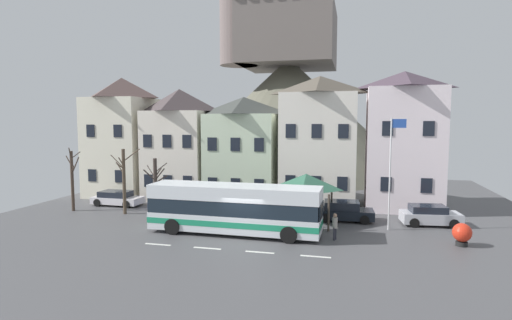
% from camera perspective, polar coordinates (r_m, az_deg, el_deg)
% --- Properties ---
extents(ground_plane, '(40.00, 60.00, 0.07)m').
position_cam_1_polar(ground_plane, '(24.88, -1.80, -11.09)').
color(ground_plane, '#4C4B4E').
extents(townhouse_00, '(5.42, 6.13, 11.15)m').
position_cam_1_polar(townhouse_00, '(41.16, -18.02, 3.10)').
color(townhouse_00, silver).
rests_on(townhouse_00, ground_plane).
extents(townhouse_01, '(5.46, 5.35, 9.95)m').
position_cam_1_polar(townhouse_01, '(38.02, -10.55, 2.20)').
color(townhouse_01, silver).
rests_on(townhouse_01, ground_plane).
extents(townhouse_02, '(5.99, 5.23, 9.16)m').
position_cam_1_polar(townhouse_02, '(35.94, -1.72, 1.47)').
color(townhouse_02, beige).
rests_on(townhouse_02, ground_plane).
extents(townhouse_03, '(6.09, 5.29, 10.79)m').
position_cam_1_polar(townhouse_03, '(34.77, 8.82, 2.63)').
color(townhouse_03, silver).
rests_on(townhouse_03, ground_plane).
extents(townhouse_04, '(5.72, 5.95, 11.03)m').
position_cam_1_polar(townhouse_04, '(35.18, 19.81, 2.60)').
color(townhouse_04, white).
rests_on(townhouse_04, ground_plane).
extents(hilltop_castle, '(33.82, 33.82, 25.38)m').
position_cam_1_polar(hilltop_castle, '(57.31, 4.43, 7.05)').
color(hilltop_castle, '#636150').
rests_on(hilltop_castle, ground_plane).
extents(transit_bus, '(10.90, 2.83, 3.07)m').
position_cam_1_polar(transit_bus, '(25.81, -3.02, -6.88)').
color(transit_bus, silver).
rests_on(transit_bus, ground_plane).
extents(bus_shelter, '(3.60, 3.60, 3.47)m').
position_cam_1_polar(bus_shelter, '(28.22, 7.01, -3.04)').
color(bus_shelter, '#473D33').
rests_on(bus_shelter, ground_plane).
extents(parked_car_00, '(4.13, 2.17, 1.40)m').
position_cam_1_polar(parked_car_00, '(29.93, 12.10, -6.98)').
color(parked_car_00, black).
rests_on(parked_car_00, ground_plane).
extents(parked_car_01, '(3.99, 2.22, 1.36)m').
position_cam_1_polar(parked_car_01, '(30.42, 23.06, -7.12)').
color(parked_car_01, silver).
rests_on(parked_car_01, ground_plane).
extents(parked_car_02, '(4.52, 2.30, 1.36)m').
position_cam_1_polar(parked_car_02, '(32.93, -11.05, -5.85)').
color(parked_car_02, navy).
rests_on(parked_car_02, ground_plane).
extents(parked_car_03, '(4.17, 2.02, 1.20)m').
position_cam_1_polar(parked_car_03, '(36.45, -18.79, -5.06)').
color(parked_car_03, silver).
rests_on(parked_car_03, ground_plane).
extents(pedestrian_00, '(0.29, 0.29, 1.50)m').
position_cam_1_polar(pedestrian_00, '(27.00, 8.32, -7.89)').
color(pedestrian_00, '#2D2D38').
rests_on(pedestrian_00, ground_plane).
extents(pedestrian_01, '(0.30, 0.31, 1.60)m').
position_cam_1_polar(pedestrian_01, '(24.99, 10.94, -8.82)').
color(pedestrian_01, '#2D2D38').
rests_on(pedestrian_01, ground_plane).
extents(public_bench, '(1.46, 0.48, 0.87)m').
position_cam_1_polar(public_bench, '(30.97, 3.22, -6.85)').
color(public_bench, brown).
rests_on(public_bench, ground_plane).
extents(flagpole, '(0.95, 0.10, 7.26)m').
position_cam_1_polar(flagpole, '(27.58, 18.36, -0.79)').
color(flagpole, silver).
rests_on(flagpole, ground_plane).
extents(harbour_buoy, '(1.06, 1.06, 1.31)m').
position_cam_1_polar(harbour_buoy, '(26.20, 26.79, -9.12)').
color(harbour_buoy, black).
rests_on(harbour_buoy, ground_plane).
extents(bare_tree_00, '(1.80, 1.71, 4.44)m').
position_cam_1_polar(bare_tree_00, '(29.88, -13.81, -3.77)').
color(bare_tree_00, '#382D28').
rests_on(bare_tree_00, ground_plane).
extents(bare_tree_01, '(1.48, 1.33, 5.04)m').
position_cam_1_polar(bare_tree_01, '(35.19, -24.23, -2.41)').
color(bare_tree_01, '#47382D').
rests_on(bare_tree_01, ground_plane).
extents(bare_tree_02, '(2.27, 0.97, 5.00)m').
position_cam_1_polar(bare_tree_02, '(32.60, -17.93, -2.64)').
color(bare_tree_02, brown).
rests_on(bare_tree_02, ground_plane).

